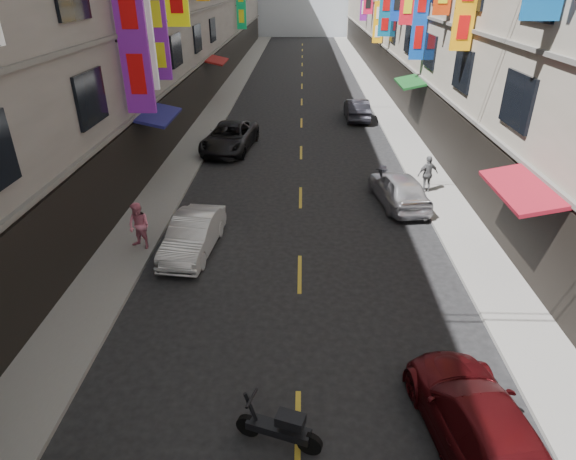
# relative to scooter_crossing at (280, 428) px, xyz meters

# --- Properties ---
(sidewalk_left) EXTENTS (2.00, 90.00, 0.12)m
(sidewalk_left) POSITION_rel_scooter_crossing_xyz_m (-5.65, 30.28, -0.38)
(sidewalk_left) COLOR slate
(sidewalk_left) RESTS_ON ground
(sidewalk_right) EXTENTS (2.00, 90.00, 0.12)m
(sidewalk_right) POSITION_rel_scooter_crossing_xyz_m (6.35, 30.28, -0.38)
(sidewalk_right) COLOR slate
(sidewalk_right) RESTS_ON ground
(street_awnings) EXTENTS (13.99, 35.20, 0.41)m
(street_awnings) POSITION_rel_scooter_crossing_xyz_m (-0.91, 14.28, 2.56)
(street_awnings) COLOR #164F15
(street_awnings) RESTS_ON ground
(lane_markings) EXTENTS (0.12, 80.20, 0.01)m
(lane_markings) POSITION_rel_scooter_crossing_xyz_m (0.35, 27.28, -0.44)
(lane_markings) COLOR gold
(lane_markings) RESTS_ON ground
(scooter_crossing) EXTENTS (1.75, 0.75, 1.14)m
(scooter_crossing) POSITION_rel_scooter_crossing_xyz_m (0.00, 0.00, 0.00)
(scooter_crossing) COLOR black
(scooter_crossing) RESTS_ON ground
(scooter_far_right) EXTENTS (0.66, 1.78, 1.14)m
(scooter_far_right) POSITION_rel_scooter_crossing_xyz_m (3.94, 13.49, 0.00)
(scooter_far_right) COLOR black
(scooter_far_right) RESTS_ON ground
(car_left_mid) EXTENTS (1.71, 3.96, 1.27)m
(car_left_mid) POSITION_rel_scooter_crossing_xyz_m (-3.26, 7.61, 0.19)
(car_left_mid) COLOR silver
(car_left_mid) RESTS_ON ground
(car_left_far) EXTENTS (2.96, 5.32, 1.41)m
(car_left_far) POSITION_rel_scooter_crossing_xyz_m (-3.51, 18.63, 0.26)
(car_left_far) COLOR black
(car_left_far) RESTS_ON ground
(car_right_near) EXTENTS (2.48, 4.73, 1.31)m
(car_right_near) POSITION_rel_scooter_crossing_xyz_m (3.88, 0.01, 0.21)
(car_right_near) COLOR #4F0D11
(car_right_near) RESTS_ON ground
(car_right_mid) EXTENTS (2.27, 4.28, 1.38)m
(car_right_mid) POSITION_rel_scooter_crossing_xyz_m (4.35, 11.70, 0.25)
(car_right_mid) COLOR silver
(car_right_mid) RESTS_ON ground
(car_right_far) EXTENTS (1.44, 4.06, 1.34)m
(car_right_far) POSITION_rel_scooter_crossing_xyz_m (3.98, 25.28, 0.23)
(car_right_far) COLOR #24232A
(car_right_far) RESTS_ON ground
(pedestrian_lfar) EXTENTS (0.94, 0.81, 1.64)m
(pedestrian_lfar) POSITION_rel_scooter_crossing_xyz_m (-5.05, 7.62, 0.50)
(pedestrian_lfar) COLOR pink
(pedestrian_lfar) RESTS_ON sidewalk_left
(pedestrian_rfar) EXTENTS (1.05, 0.79, 1.60)m
(pedestrian_rfar) POSITION_rel_scooter_crossing_xyz_m (5.75, 12.81, 0.48)
(pedestrian_rfar) COLOR #5B5B5D
(pedestrian_rfar) RESTS_ON sidewalk_right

